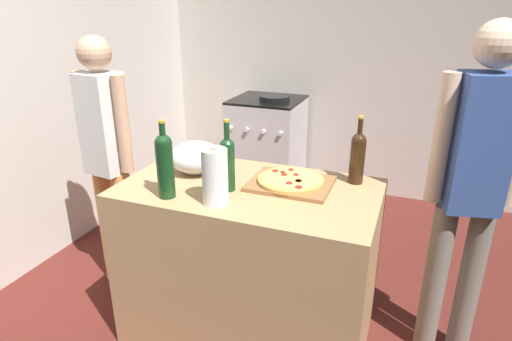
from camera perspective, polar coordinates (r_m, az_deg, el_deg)
ground_plane at (r=3.15m, az=3.54°, el=-12.22°), size 3.81×3.53×0.02m
kitchen_wall_rear at (r=4.13m, az=10.65°, el=15.00°), size 3.81×0.10×2.60m
kitchen_wall_left at (r=3.52m, az=-23.25°, el=12.64°), size 0.10×3.53×2.60m
counter at (r=2.34m, az=-0.90°, el=-12.15°), size 1.27×0.71×0.88m
cutting_board at (r=2.14m, az=4.62°, el=-1.76°), size 0.40×0.32×0.02m
pizza at (r=2.13m, az=4.64°, el=-1.25°), size 0.33×0.33×0.03m
mixing_bowl at (r=2.30m, az=-8.04°, el=1.78°), size 0.28×0.28×0.17m
paper_towel_roll at (r=1.91m, az=-5.48°, el=-0.83°), size 0.12×0.12×0.26m
wine_bottle_amber at (r=2.00m, az=-12.03°, el=0.96°), size 0.08×0.08×0.37m
wine_bottle_green at (r=2.18m, az=13.37°, el=1.95°), size 0.07×0.07×0.35m
wine_bottle_clear at (r=2.04m, az=-3.83°, el=1.22°), size 0.07×0.07×0.35m
stove at (r=4.05m, az=1.46°, el=3.18°), size 0.62×0.63×0.97m
person_in_stripes at (r=2.71m, az=-19.16°, el=2.28°), size 0.38×0.23×1.58m
person_in_red at (r=2.20m, az=26.82°, el=-1.12°), size 0.39×0.25×1.68m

